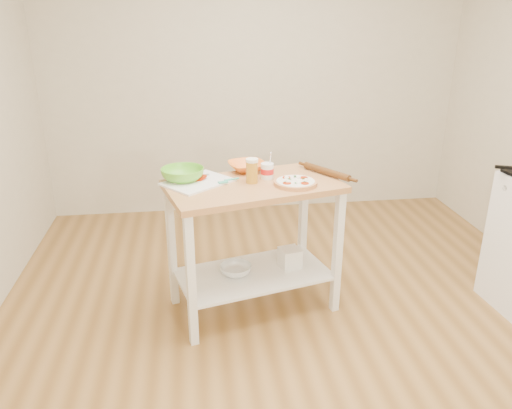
{
  "coord_description": "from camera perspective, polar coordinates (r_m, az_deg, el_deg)",
  "views": [
    {
      "loc": [
        -0.63,
        -2.56,
        1.92
      ],
      "look_at": [
        -0.23,
        0.43,
        0.74
      ],
      "focal_mm": 35.0,
      "sensor_mm": 36.0,
      "label": 1
    }
  ],
  "objects": [
    {
      "name": "cutting_board",
      "position": [
        3.18,
        -6.77,
        2.6
      ],
      "size": [
        0.5,
        0.49,
        0.04
      ],
      "rotation": [
        0.0,
        0.0,
        0.69
      ],
      "color": "white",
      "rests_on": "prep_island"
    },
    {
      "name": "yogurt_tub",
      "position": [
        3.23,
        1.29,
        3.86
      ],
      "size": [
        0.08,
        0.08,
        0.18
      ],
      "color": "white",
      "rests_on": "prep_island"
    },
    {
      "name": "shelf_bin",
      "position": [
        3.47,
        3.88,
        -6.08
      ],
      "size": [
        0.16,
        0.16,
        0.13
      ],
      "primitive_type": "cube",
      "rotation": [
        0.0,
        0.0,
        0.25
      ],
      "color": "white",
      "rests_on": "prep_island"
    },
    {
      "name": "beer_pint",
      "position": [
        3.14,
        -0.46,
        3.89
      ],
      "size": [
        0.08,
        0.08,
        0.16
      ],
      "color": "#BA801F",
      "rests_on": "prep_island"
    },
    {
      "name": "prep_island",
      "position": [
        3.24,
        -0.3,
        -1.86
      ],
      "size": [
        1.19,
        0.84,
        0.9
      ],
      "rotation": [
        0.0,
        0.0,
        0.25
      ],
      "color": "#BA824C",
      "rests_on": "ground"
    },
    {
      "name": "knife",
      "position": [
        3.2,
        -8.04,
        2.87
      ],
      "size": [
        0.24,
        0.15,
        0.01
      ],
      "rotation": [
        0.0,
        0.0,
        0.48
      ],
      "color": "silver",
      "rests_on": "cutting_board"
    },
    {
      "name": "shelf_glass_bowl",
      "position": [
        3.38,
        -2.32,
        -7.48
      ],
      "size": [
        0.3,
        0.3,
        0.07
      ],
      "primitive_type": "imported",
      "rotation": [
        0.0,
        0.0,
        0.65
      ],
      "color": "silver",
      "rests_on": "prep_island"
    },
    {
      "name": "green_bowl",
      "position": [
        3.21,
        -8.38,
        3.4
      ],
      "size": [
        0.31,
        0.31,
        0.09
      ],
      "primitive_type": "imported",
      "rotation": [
        0.0,
        0.0,
        -0.16
      ],
      "color": "#60B92E",
      "rests_on": "prep_island"
    },
    {
      "name": "room_shell",
      "position": [
        2.7,
        6.14,
        9.03
      ],
      "size": [
        4.04,
        4.54,
        2.74
      ],
      "color": "olive",
      "rests_on": "ground"
    },
    {
      "name": "orange_bowl",
      "position": [
        3.39,
        -1.05,
        4.38
      ],
      "size": [
        0.3,
        0.3,
        0.06
      ],
      "primitive_type": "imported",
      "rotation": [
        0.0,
        0.0,
        0.24
      ],
      "color": "orange",
      "rests_on": "prep_island"
    },
    {
      "name": "pizza",
      "position": [
        3.13,
        4.53,
        2.55
      ],
      "size": [
        0.27,
        0.27,
        0.04
      ],
      "rotation": [
        0.0,
        0.0,
        0.36
      ],
      "color": "tan",
      "rests_on": "prep_island"
    },
    {
      "name": "rolling_pin",
      "position": [
        3.33,
        8.07,
        3.7
      ],
      "size": [
        0.24,
        0.35,
        0.04
      ],
      "primitive_type": "cylinder",
      "rotation": [
        1.57,
        0.0,
        0.57
      ],
      "color": "#522F12",
      "rests_on": "prep_island"
    },
    {
      "name": "spatula",
      "position": [
        3.15,
        -3.26,
        2.74
      ],
      "size": [
        0.14,
        0.1,
        0.01
      ],
      "rotation": [
        0.0,
        0.0,
        0.33
      ],
      "color": "teal",
      "rests_on": "cutting_board"
    }
  ]
}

